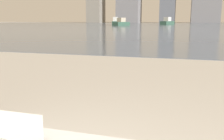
{
  "coord_description": "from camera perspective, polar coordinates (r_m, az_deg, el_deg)",
  "views": [
    {
      "loc": [
        0.64,
        0.02,
        1.04
      ],
      "look_at": [
        0.03,
        2.13,
        0.6
      ],
      "focal_mm": 40.0,
      "sensor_mm": 36.0,
      "label": 1
    }
  ],
  "objects": [
    {
      "name": "harbor_boat_1",
      "position": [
        50.98,
        2.14,
        10.72
      ],
      "size": [
        2.86,
        4.4,
        1.56
      ],
      "color": "#335647",
      "rests_on": "harbor_water"
    },
    {
      "name": "harbor_water",
      "position": [
        61.99,
        15.7,
        9.9
      ],
      "size": [
        180.0,
        110.0,
        0.01
      ],
      "color": "slate",
      "rests_on": "ground_plane"
    },
    {
      "name": "harbor_boat_4",
      "position": [
        57.55,
        0.84,
        10.87
      ],
      "size": [
        2.79,
        5.03,
        1.79
      ],
      "color": "#335647",
      "rests_on": "harbor_water"
    },
    {
      "name": "harbor_boat_2",
      "position": [
        63.56,
        12.53,
        10.66
      ],
      "size": [
        3.26,
        5.16,
        1.83
      ],
      "color": "#335647",
      "rests_on": "harbor_water"
    }
  ]
}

